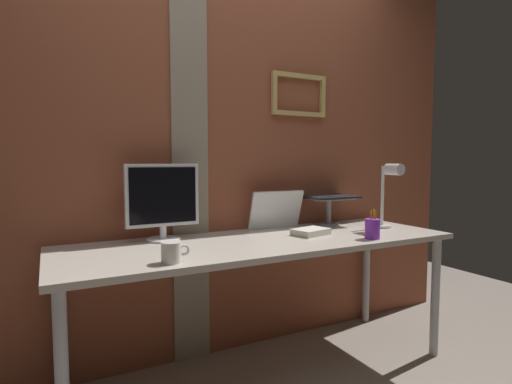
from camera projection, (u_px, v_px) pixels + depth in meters
The scene contains 11 objects.
ground_plane at pixel (246, 382), 2.12m from camera, with size 6.00×6.00×0.00m, color gray.
brick_wall_back at pixel (213, 146), 2.41m from camera, with size 3.71×0.16×2.52m.
desk at pixel (265, 252), 2.16m from camera, with size 2.13×0.70×0.75m.
monitor at pixel (163, 199), 2.11m from camera, with size 0.39×0.18×0.41m.
laptop_stand at pixel (329, 206), 2.63m from camera, with size 0.28×0.22×0.18m.
laptop at pixel (322, 187), 2.68m from camera, with size 0.34×0.30×0.24m.
whiteboard_panel at pixel (276, 210), 2.49m from camera, with size 0.35×0.02×0.25m, color white.
desk_lamp at pixel (389, 188), 2.48m from camera, with size 0.12×0.20×0.41m.
pen_cup at pixel (372, 229), 2.17m from camera, with size 0.08×0.08×0.16m.
coffee_mug at pixel (172, 252), 1.66m from camera, with size 0.12×0.08×0.09m.
paper_clutter_stack at pixel (311, 232), 2.29m from camera, with size 0.20×0.14×0.04m, color silver.
Camera 1 is at (-0.90, -1.83, 1.17)m, focal length 28.11 mm.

